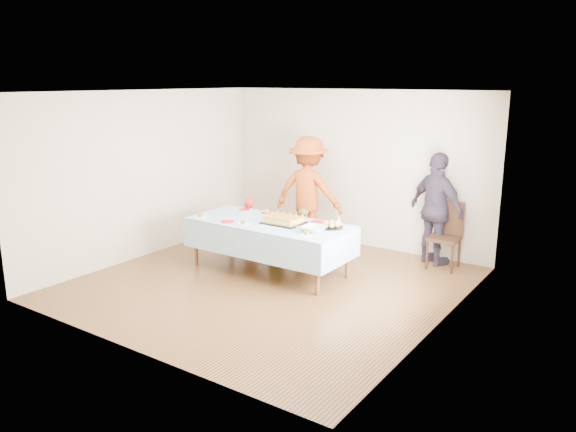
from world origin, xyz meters
name	(u,v)px	position (x,y,z in m)	size (l,w,h in m)	color
ground	(270,283)	(0.00, 0.00, 0.00)	(5.00, 5.00, 0.00)	#432113
room_walls	(272,161)	(0.05, 0.00, 1.77)	(5.04, 5.04, 2.72)	beige
party_table	(269,225)	(-0.31, 0.41, 0.72)	(2.50, 1.10, 0.78)	brown
birthday_cake	(284,220)	(-0.08, 0.46, 0.83)	(0.59, 0.45, 0.10)	black
rolls_tray	(332,225)	(0.64, 0.64, 0.82)	(0.33, 0.33, 0.10)	black
punch_bowl	(314,229)	(0.56, 0.31, 0.82)	(0.35, 0.35, 0.08)	silver
party_hat	(339,220)	(0.66, 0.82, 0.86)	(0.10, 0.10, 0.16)	white
fork_pile	(303,228)	(0.38, 0.29, 0.81)	(0.24, 0.18, 0.07)	white
plate_red_far_a	(244,209)	(-1.12, 0.83, 0.79)	(0.18, 0.18, 0.01)	red
plate_red_far_b	(266,213)	(-0.68, 0.84, 0.79)	(0.17, 0.17, 0.01)	red
plate_red_far_c	(284,217)	(-0.27, 0.76, 0.79)	(0.18, 0.18, 0.01)	red
plate_red_far_d	(317,222)	(0.30, 0.80, 0.79)	(0.19, 0.19, 0.01)	red
plate_red_near	(228,221)	(-0.82, 0.06, 0.79)	(0.20, 0.20, 0.01)	red
plate_white_left	(200,217)	(-1.35, 0.04, 0.79)	(0.21, 0.21, 0.01)	white
plate_white_mid	(243,224)	(-0.53, 0.08, 0.79)	(0.20, 0.20, 0.01)	white
plate_white_right	(306,235)	(0.55, 0.10, 0.79)	(0.20, 0.20, 0.01)	white
dining_chair	(446,231)	(1.82, 2.15, 0.57)	(0.47, 0.47, 1.03)	black
toddler_left	(250,225)	(-1.16, 1.02, 0.47)	(0.34, 0.22, 0.94)	red
toddler_mid	(277,237)	(-0.54, 0.93, 0.38)	(0.37, 0.24, 0.76)	#277628
toddler_right	(303,233)	(-0.28, 1.31, 0.41)	(0.40, 0.31, 0.82)	tan
adult_left	(308,192)	(-0.59, 1.95, 0.96)	(1.24, 0.71, 1.91)	#B64716
adult_right	(437,209)	(1.63, 2.20, 0.89)	(1.04, 0.43, 1.78)	#372D3E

